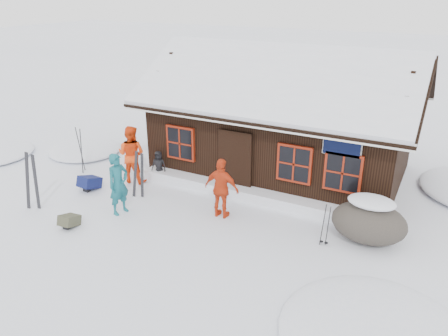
% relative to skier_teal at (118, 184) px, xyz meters
% --- Properties ---
extents(ground, '(120.00, 120.00, 0.00)m').
position_rel_skier_teal_xyz_m(ground, '(1.45, 0.28, -0.91)').
color(ground, white).
rests_on(ground, ground).
extents(mountain_hut, '(8.90, 6.09, 4.42)m').
position_rel_skier_teal_xyz_m(mountain_hut, '(2.95, 5.26, 0.67)').
color(mountain_hut, black).
rests_on(mountain_hut, ground).
extents(snow_drift, '(7.60, 0.60, 0.35)m').
position_rel_skier_teal_xyz_m(snow_drift, '(2.95, 2.53, -0.73)').
color(snow_drift, white).
rests_on(snow_drift, ground).
extents(snow_mounds, '(20.60, 13.20, 0.48)m').
position_rel_skier_teal_xyz_m(snow_mounds, '(3.10, 2.15, -0.91)').
color(snow_mounds, white).
rests_on(snow_mounds, ground).
extents(skier_teal, '(0.56, 0.74, 1.82)m').
position_rel_skier_teal_xyz_m(skier_teal, '(0.00, 0.00, 0.00)').
color(skier_teal, '#155B64').
rests_on(skier_teal, ground).
extents(skier_orange_left, '(1.07, 0.90, 1.94)m').
position_rel_skier_teal_xyz_m(skier_orange_left, '(-1.08, 1.94, 0.06)').
color(skier_orange_left, '#F64411').
rests_on(skier_orange_left, ground).
extents(skier_orange_right, '(1.04, 0.45, 1.76)m').
position_rel_skier_teal_xyz_m(skier_orange_right, '(2.70, 1.15, -0.03)').
color(skier_orange_right, red).
rests_on(skier_orange_right, ground).
extents(skier_crouched, '(0.56, 0.44, 1.01)m').
position_rel_skier_teal_xyz_m(skier_crouched, '(-0.41, 2.48, -0.40)').
color(skier_crouched, black).
rests_on(skier_crouched, ground).
extents(boulder, '(1.89, 1.42, 1.11)m').
position_rel_skier_teal_xyz_m(boulder, '(6.62, 1.77, -0.35)').
color(boulder, '#464038').
rests_on(boulder, ground).
extents(ski_pair_left, '(0.60, 0.18, 1.82)m').
position_rel_skier_teal_xyz_m(ski_pair_left, '(-2.37, -0.99, -0.05)').
color(ski_pair_left, black).
rests_on(ski_pair_left, ground).
extents(ski_pair_mid, '(0.48, 0.37, 1.60)m').
position_rel_skier_teal_xyz_m(ski_pair_mid, '(-3.29, 1.85, -0.15)').
color(ski_pair_mid, black).
rests_on(ski_pair_mid, ground).
extents(ski_pair_right, '(0.53, 0.13, 1.57)m').
position_rel_skier_teal_xyz_m(ski_pair_right, '(-0.13, 1.06, -0.18)').
color(ski_pair_right, black).
rests_on(ski_pair_right, ground).
extents(ski_poles, '(0.21, 0.10, 1.18)m').
position_rel_skier_teal_xyz_m(ski_poles, '(5.70, 1.04, -0.36)').
color(ski_poles, black).
rests_on(ski_poles, ground).
extents(backpack_blue, '(0.53, 0.68, 0.35)m').
position_rel_skier_teal_xyz_m(backpack_blue, '(-1.91, 0.76, -0.73)').
color(backpack_blue, '#11184B').
rests_on(backpack_blue, ground).
extents(backpack_olive, '(0.44, 0.55, 0.28)m').
position_rel_skier_teal_xyz_m(backpack_olive, '(-0.69, -1.30, -0.77)').
color(backpack_olive, '#41412E').
rests_on(backpack_olive, ground).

